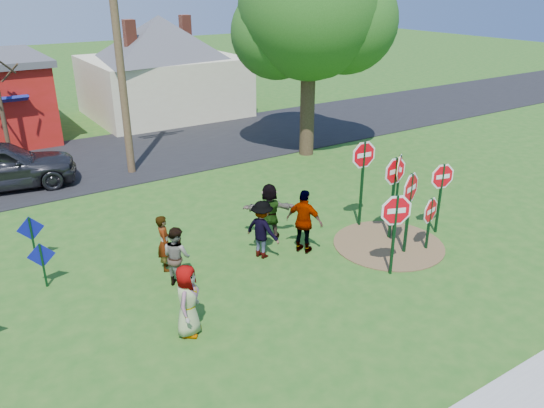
# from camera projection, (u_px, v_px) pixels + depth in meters

# --- Properties ---
(ground) EXTENTS (120.00, 120.00, 0.00)m
(ground) POSITION_uv_depth(u_px,v_px,m) (237.00, 273.00, 13.98)
(ground) COLOR #215618
(ground) RESTS_ON ground
(road) EXTENTS (120.00, 7.50, 0.04)m
(road) POSITION_uv_depth(u_px,v_px,m) (105.00, 159.00, 22.84)
(road) COLOR black
(road) RESTS_ON ground
(dirt_patch) EXTENTS (3.20, 3.20, 0.03)m
(dirt_patch) POSITION_uv_depth(u_px,v_px,m) (388.00, 244.00, 15.46)
(dirt_patch) COLOR brown
(dirt_patch) RESTS_ON ground
(cream_house) EXTENTS (9.40, 9.40, 6.50)m
(cream_house) POSITION_uv_depth(u_px,v_px,m) (162.00, 62.00, 29.49)
(cream_house) COLOR beige
(cream_house) RESTS_ON ground
(stop_sign_a) EXTENTS (1.04, 0.43, 2.37)m
(stop_sign_a) POSITION_uv_depth(u_px,v_px,m) (396.00, 217.00, 13.32)
(stop_sign_a) COLOR #0D3218
(stop_sign_a) RESTS_ON ground
(stop_sign_b) EXTENTS (1.12, 0.13, 2.89)m
(stop_sign_b) POSITION_uv_depth(u_px,v_px,m) (363.00, 163.00, 15.88)
(stop_sign_b) COLOR #0D3218
(stop_sign_b) RESTS_ON ground
(stop_sign_c) EXTENTS (1.10, 0.08, 2.68)m
(stop_sign_c) POSITION_uv_depth(u_px,v_px,m) (394.00, 180.00, 15.14)
(stop_sign_c) COLOR #0D3218
(stop_sign_c) RESTS_ON ground
(stop_sign_d) EXTENTS (0.85, 0.58, 2.70)m
(stop_sign_d) POSITION_uv_depth(u_px,v_px,m) (399.00, 175.00, 15.23)
(stop_sign_d) COLOR #0D3218
(stop_sign_d) RESTS_ON ground
(stop_sign_e) EXTENTS (0.98, 0.26, 1.70)m
(stop_sign_e) POSITION_uv_depth(u_px,v_px,m) (430.00, 214.00, 14.80)
(stop_sign_e) COLOR #0D3218
(stop_sign_e) RESTS_ON ground
(stop_sign_f) EXTENTS (1.02, 0.26, 2.33)m
(stop_sign_f) POSITION_uv_depth(u_px,v_px,m) (442.00, 182.00, 15.61)
(stop_sign_f) COLOR #0D3218
(stop_sign_f) RESTS_ON ground
(stop_sign_g) EXTENTS (1.10, 0.38, 2.52)m
(stop_sign_g) POSITION_uv_depth(u_px,v_px,m) (410.00, 196.00, 14.37)
(stop_sign_g) COLOR #0D3218
(stop_sign_g) RESTS_ON ground
(blue_diamond_c) EXTENTS (0.65, 0.14, 1.22)m
(blue_diamond_c) POSITION_uv_depth(u_px,v_px,m) (42.00, 260.00, 13.08)
(blue_diamond_c) COLOR #0D3218
(blue_diamond_c) RESTS_ON ground
(blue_diamond_d) EXTENTS (0.70, 0.07, 1.35)m
(blue_diamond_d) POSITION_uv_depth(u_px,v_px,m) (32.00, 234.00, 14.24)
(blue_diamond_d) COLOR #0D3218
(blue_diamond_d) RESTS_ON ground
(person_a) EXTENTS (0.93, 0.96, 1.66)m
(person_a) POSITION_uv_depth(u_px,v_px,m) (187.00, 301.00, 11.28)
(person_a) COLOR #3F458C
(person_a) RESTS_ON ground
(person_b) EXTENTS (0.54, 0.65, 1.55)m
(person_b) POSITION_uv_depth(u_px,v_px,m) (164.00, 243.00, 13.89)
(person_b) COLOR #28725D
(person_b) RESTS_ON ground
(person_c) EXTENTS (0.78, 0.90, 1.58)m
(person_c) POSITION_uv_depth(u_px,v_px,m) (177.00, 256.00, 13.18)
(person_c) COLOR #95403A
(person_c) RESTS_ON ground
(person_d) EXTENTS (0.94, 1.21, 1.66)m
(person_d) POSITION_uv_depth(u_px,v_px,m) (262.00, 229.00, 14.51)
(person_d) COLOR #35363A
(person_d) RESTS_ON ground
(person_e) EXTENTS (0.93, 1.18, 1.86)m
(person_e) POSITION_uv_depth(u_px,v_px,m) (304.00, 222.00, 14.73)
(person_e) COLOR #422D51
(person_e) RESTS_ON ground
(person_f) EXTENTS (1.62, 1.18, 1.69)m
(person_f) POSITION_uv_depth(u_px,v_px,m) (269.00, 211.00, 15.62)
(person_f) COLOR #1F4D2A
(person_f) RESTS_ON ground
(suv) EXTENTS (5.48, 2.94, 1.77)m
(suv) POSITION_uv_depth(u_px,v_px,m) (0.00, 165.00, 19.22)
(suv) COLOR #2F2E33
(suv) RESTS_ON road
(utility_pole) EXTENTS (2.36, 0.30, 9.65)m
(utility_pole) POSITION_uv_depth(u_px,v_px,m) (118.00, 41.00, 19.32)
(utility_pole) COLOR #4C3823
(utility_pole) RESTS_ON ground
(leafy_tree) EXTENTS (6.36, 5.80, 9.04)m
(leafy_tree) POSITION_uv_depth(u_px,v_px,m) (313.00, 15.00, 21.38)
(leafy_tree) COLOR #382819
(leafy_tree) RESTS_ON ground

